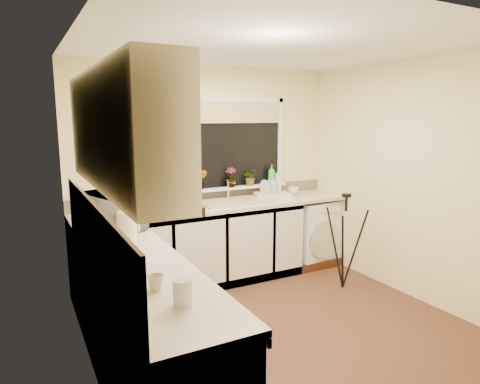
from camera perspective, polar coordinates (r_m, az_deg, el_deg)
The scene contains 34 objects.
floor at distance 4.09m, azimuth 4.85°, elevation -17.24°, with size 3.20×3.20×0.00m, color #503020.
ceiling at distance 3.68m, azimuth 5.45°, elevation 19.08°, with size 3.20×3.20×0.00m, color white.
wall_back at distance 5.00m, azimuth -4.29°, elevation 2.61°, with size 3.20×3.20×0.00m, color #F6E5A4.
wall_front at distance 2.59m, azimuth 23.57°, elevation -5.25°, with size 3.20×3.20×0.00m, color #F6E5A4.
wall_left at distance 3.13m, azimuth -20.26°, elevation -2.50°, with size 3.00×3.00×0.00m, color #F6E5A4.
wall_right at distance 4.74m, azimuth 21.57°, elevation 1.53°, with size 3.00×3.00×0.00m, color #F6E5A4.
base_cabinet_back at distance 4.78m, azimuth -6.30°, elevation -7.56°, with size 2.55×0.60×0.86m, color silver.
base_cabinet_left at distance 3.17m, azimuth -12.93°, elevation -17.26°, with size 0.54×2.40×0.86m, color silver.
worktop_back at distance 4.78m, azimuth -2.78°, elevation -1.90°, with size 3.20×0.60×0.04m, color beige.
worktop_left at distance 2.99m, azimuth -13.28°, elevation -9.57°, with size 0.60×2.40×0.04m, color beige.
upper_cabinet at distance 2.65m, azimuth -16.20°, elevation 8.11°, with size 0.28×1.90×0.70m, color silver.
splashback_left at distance 2.87m, azimuth -19.07°, elevation -5.61°, with size 0.02×2.40×0.45m, color beige.
splashback_back at distance 5.02m, azimuth -4.19°, elevation -0.29°, with size 3.20×0.02×0.14m, color beige.
window_glass at distance 5.03m, azimuth -2.17°, elevation 6.41°, with size 1.50×0.02×1.00m, color black.
window_blind at distance 5.00m, azimuth -2.07°, elevation 10.68°, with size 1.50×0.02×0.25m, color tan.
windowsill at distance 5.04m, azimuth -1.86°, elevation 0.53°, with size 1.60×0.14×0.03m, color white.
sink at distance 4.86m, azimuth -0.66°, elevation -1.29°, with size 0.82×0.46×0.03m, color tan.
faucet at distance 5.00m, azimuth -1.60°, elevation 0.27°, with size 0.03×0.03×0.24m, color silver.
washing_machine at distance 5.56m, azimuth 9.29°, elevation -5.27°, with size 0.58×0.56×0.82m, color white.
laptop at distance 4.54m, azimuth -8.97°, elevation -1.49°, with size 0.39×0.35×0.27m.
kettle at distance 3.54m, azimuth -15.01°, elevation -4.42°, with size 0.16×0.16×0.21m, color white.
dish_rack at distance 5.16m, azimuth 4.29°, elevation -0.45°, with size 0.42×0.32×0.06m, color beige.
tripod at distance 4.80m, azimuth 13.89°, elevation -6.45°, with size 0.51×0.51×1.06m, color black, non-canonical shape.
glass_jug at distance 2.28m, azimuth -7.76°, elevation -13.28°, with size 0.10×0.10×0.15m, color silver.
steel_jar at distance 2.76m, azimuth -12.80°, elevation -9.66°, with size 0.07×0.07×0.10m, color white.
microwave at distance 3.88m, azimuth -16.75°, elevation -2.45°, with size 0.58×0.39×0.32m, color silver.
plant_a at distance 4.78m, azimuth -7.89°, elevation 1.39°, with size 0.11×0.08×0.21m, color #999999.
plant_b at distance 4.88m, azimuth -5.21°, elevation 1.68°, with size 0.12×0.10×0.23m, color #999999.
plant_c at distance 5.02m, azimuth -1.29°, elevation 2.00°, with size 0.13×0.13×0.23m, color #999999.
plant_d at distance 5.15m, azimuth 1.39°, elevation 2.03°, with size 0.18×0.16×0.20m, color #999999.
soap_bottle_green at distance 5.31m, azimuth 4.26°, elevation 2.43°, with size 0.09×0.09×0.24m, color green.
soap_bottle_clear at distance 5.38m, azimuth 5.12°, elevation 2.17°, with size 0.08×0.08×0.17m, color #999999.
cup_back at distance 5.37m, azimuth 7.19°, elevation 0.16°, with size 0.14×0.14×0.11m, color beige.
cup_left at distance 2.50m, azimuth -11.30°, elevation -11.88°, with size 0.10×0.10×0.09m, color #C1B69F.
Camera 1 is at (-1.99, -3.04, 1.87)m, focal length 31.71 mm.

